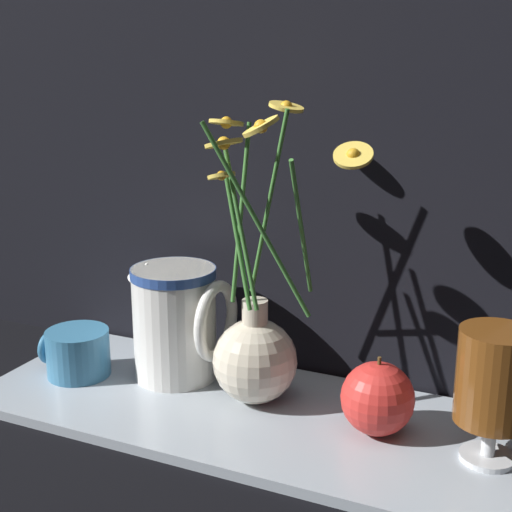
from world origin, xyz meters
TOP-DOWN VIEW (x-y plane):
  - ground_plane at (0.00, 0.00)m, footprint 6.00×6.00m
  - shelf at (0.00, 0.00)m, footprint 0.68×0.25m
  - vase_with_flowers at (-0.02, 0.02)m, footprint 0.19×0.20m
  - yellow_mug at (-0.26, -0.01)m, footprint 0.09×0.08m
  - ceramic_pitcher at (-0.13, 0.04)m, footprint 0.13×0.11m
  - tea_glass at (0.25, -0.00)m, footprint 0.08×0.08m
  - orange_fruit at (0.14, 0.01)m, footprint 0.08×0.08m

SIDE VIEW (x-z plane):
  - ground_plane at x=0.00m, z-range 0.00..0.00m
  - shelf at x=0.00m, z-range 0.00..0.01m
  - yellow_mug at x=-0.26m, z-range 0.01..0.07m
  - orange_fruit at x=0.14m, z-range 0.01..0.10m
  - vase_with_flowers at x=-0.02m, z-range -0.09..0.26m
  - ceramic_pitcher at x=-0.13m, z-range 0.01..0.17m
  - tea_glass at x=0.25m, z-range 0.03..0.17m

